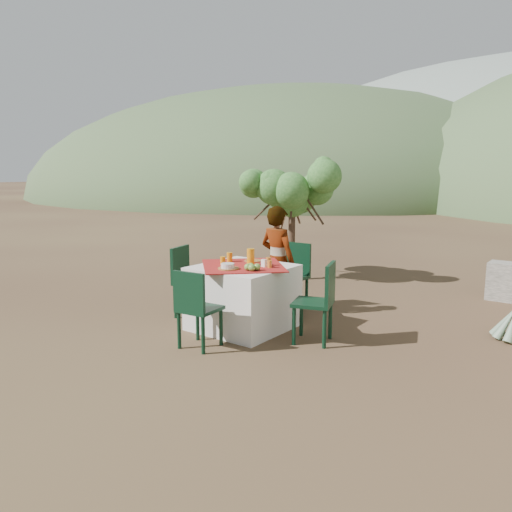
{
  "coord_description": "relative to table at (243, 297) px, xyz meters",
  "views": [
    {
      "loc": [
        3.87,
        -4.41,
        1.86
      ],
      "look_at": [
        0.18,
        0.5,
        0.81
      ],
      "focal_mm": 35.0,
      "sensor_mm": 36.0,
      "label": 1
    }
  ],
  "objects": [
    {
      "name": "chair_right",
      "position": [
        0.99,
        0.09,
        0.11
      ],
      "size": [
        0.52,
        0.52,
        0.89
      ],
      "rotation": [
        0.0,
        0.0,
        5.03
      ],
      "color": "black",
      "rests_on": "ground"
    },
    {
      "name": "chair_left",
      "position": [
        -0.89,
        -0.02,
        0.12
      ],
      "size": [
        0.51,
        0.51,
        0.9
      ],
      "rotation": [
        0.0,
        0.0,
        1.82
      ],
      "color": "black",
      "rests_on": "ground"
    },
    {
      "name": "chair_near",
      "position": [
        0.05,
        -0.87,
        0.09
      ],
      "size": [
        0.43,
        0.43,
        0.84
      ],
      "rotation": [
        0.0,
        0.0,
        3.24
      ],
      "color": "black",
      "rests_on": "ground"
    },
    {
      "name": "glass_far",
      "position": [
        -0.28,
        0.09,
        0.44
      ],
      "size": [
        0.07,
        0.07,
        0.11
      ],
      "primitive_type": "cylinder",
      "color": "orange",
      "rests_on": "table"
    },
    {
      "name": "jar_right",
      "position": [
        0.26,
        0.16,
        0.43
      ],
      "size": [
        0.06,
        0.06,
        0.1
      ],
      "primitive_type": "cylinder",
      "color": "orange",
      "rests_on": "table"
    },
    {
      "name": "plate_far",
      "position": [
        -0.05,
        0.27,
        0.39
      ],
      "size": [
        0.22,
        0.22,
        0.01
      ],
      "primitive_type": "cylinder",
      "color": "brown",
      "rests_on": "table"
    },
    {
      "name": "hill_near_left",
      "position": [
        -18.29,
        29.9,
        -0.38
      ],
      "size": [
        40.0,
        40.0,
        16.0
      ],
      "primitive_type": "ellipsoid",
      "color": "#374C2B",
      "rests_on": "ground"
    },
    {
      "name": "white_bowl",
      "position": [
        0.02,
        -0.3,
        0.42
      ],
      "size": [
        0.15,
        0.15,
        0.06
      ],
      "primitive_type": "cylinder",
      "color": "silver",
      "rests_on": "bowl_plate"
    },
    {
      "name": "person",
      "position": [
        0.0,
        0.72,
        0.33
      ],
      "size": [
        0.55,
        0.39,
        1.42
      ],
      "primitive_type": "imported",
      "rotation": [
        0.0,
        0.0,
        3.04
      ],
      "color": "#8C6651",
      "rests_on": "ground"
    },
    {
      "name": "glass_near",
      "position": [
        -0.2,
        -0.13,
        0.43
      ],
      "size": [
        0.06,
        0.06,
        0.1
      ],
      "primitive_type": "cylinder",
      "color": "orange",
      "rests_on": "table"
    },
    {
      "name": "plate_near",
      "position": [
        0.01,
        -0.27,
        0.39
      ],
      "size": [
        0.24,
        0.24,
        0.01
      ],
      "primitive_type": "cylinder",
      "color": "brown",
      "rests_on": "table"
    },
    {
      "name": "jar_left",
      "position": [
        0.34,
        0.06,
        0.42
      ],
      "size": [
        0.05,
        0.05,
        0.08
      ],
      "primitive_type": "cylinder",
      "color": "orange",
      "rests_on": "table"
    },
    {
      "name": "juice_pitcher",
      "position": [
        0.07,
        0.06,
        0.48
      ],
      "size": [
        0.09,
        0.09,
        0.2
      ],
      "primitive_type": "cylinder",
      "color": "orange",
      "rests_on": "table"
    },
    {
      "name": "shrub_tree",
      "position": [
        -0.93,
        2.65,
        1.05
      ],
      "size": [
        1.54,
        1.51,
        1.81
      ],
      "color": "#483124",
      "rests_on": "ground"
    },
    {
      "name": "napkin_holder",
      "position": [
        0.26,
        0.07,
        0.43
      ],
      "size": [
        0.08,
        0.06,
        0.09
      ],
      "primitive_type": "cube",
      "rotation": [
        0.0,
        0.0,
        -0.28
      ],
      "color": "silver",
      "rests_on": "table"
    },
    {
      "name": "bowl_plate",
      "position": [
        0.02,
        -0.3,
        0.39
      ],
      "size": [
        0.2,
        0.2,
        0.01
      ],
      "primitive_type": "cylinder",
      "color": "brown",
      "rests_on": "table"
    },
    {
      "name": "fruit_cluster",
      "position": [
        0.28,
        -0.19,
        0.42
      ],
      "size": [
        0.16,
        0.15,
        0.08
      ],
      "color": "olive",
      "rests_on": "table"
    },
    {
      "name": "chair_far",
      "position": [
        -0.0,
        1.1,
        0.11
      ],
      "size": [
        0.42,
        0.42,
        0.89
      ],
      "rotation": [
        0.0,
        0.0,
        0.03
      ],
      "color": "black",
      "rests_on": "ground"
    },
    {
      "name": "ground",
      "position": [
        -0.29,
        -0.1,
        -0.38
      ],
      "size": [
        160.0,
        160.0,
        0.0
      ],
      "primitive_type": "plane",
      "color": "#3A231A",
      "rests_on": "ground"
    },
    {
      "name": "table",
      "position": [
        0.0,
        0.0,
        0.0
      ],
      "size": [
        1.3,
        1.3,
        0.76
      ],
      "color": "white",
      "rests_on": "ground"
    }
  ]
}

